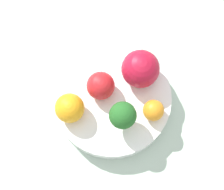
{
  "coord_description": "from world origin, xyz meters",
  "views": [
    {
      "loc": [
        -0.01,
        0.17,
        0.67
      ],
      "look_at": [
        0.0,
        0.0,
        0.07
      ],
      "focal_mm": 60.0,
      "sensor_mm": 36.0,
      "label": 1
    }
  ],
  "objects_px": {
    "broccoli": "(123,116)",
    "orange_front": "(153,110)",
    "apple_green": "(140,69)",
    "bowl": "(112,100)",
    "apple_red": "(101,86)",
    "orange_back": "(70,108)"
  },
  "relations": [
    {
      "from": "broccoli",
      "to": "orange_front",
      "type": "height_order",
      "value": "broccoli"
    },
    {
      "from": "broccoli",
      "to": "apple_green",
      "type": "relative_size",
      "value": 0.99
    },
    {
      "from": "bowl",
      "to": "apple_red",
      "type": "xyz_separation_m",
      "value": [
        0.02,
        -0.01,
        0.04
      ]
    },
    {
      "from": "apple_red",
      "to": "orange_front",
      "type": "distance_m",
      "value": 0.1
    },
    {
      "from": "apple_green",
      "to": "orange_front",
      "type": "relative_size",
      "value": 1.81
    },
    {
      "from": "bowl",
      "to": "broccoli",
      "type": "bearing_deg",
      "value": 116.21
    },
    {
      "from": "apple_red",
      "to": "orange_back",
      "type": "xyz_separation_m",
      "value": [
        0.05,
        0.04,
        0.0
      ]
    },
    {
      "from": "broccoli",
      "to": "orange_front",
      "type": "xyz_separation_m",
      "value": [
        -0.05,
        -0.02,
        -0.02
      ]
    },
    {
      "from": "broccoli",
      "to": "orange_front",
      "type": "bearing_deg",
      "value": -160.85
    },
    {
      "from": "apple_green",
      "to": "orange_back",
      "type": "bearing_deg",
      "value": 33.5
    },
    {
      "from": "apple_green",
      "to": "orange_back",
      "type": "xyz_separation_m",
      "value": [
        0.11,
        0.07,
        -0.01
      ]
    },
    {
      "from": "bowl",
      "to": "orange_front",
      "type": "bearing_deg",
      "value": 161.61
    },
    {
      "from": "orange_back",
      "to": "apple_red",
      "type": "bearing_deg",
      "value": -138.28
    },
    {
      "from": "bowl",
      "to": "apple_red",
      "type": "height_order",
      "value": "apple_red"
    },
    {
      "from": "bowl",
      "to": "broccoli",
      "type": "distance_m",
      "value": 0.07
    },
    {
      "from": "bowl",
      "to": "apple_green",
      "type": "relative_size",
      "value": 3.19
    },
    {
      "from": "apple_red",
      "to": "orange_back",
      "type": "bearing_deg",
      "value": 41.72
    },
    {
      "from": "bowl",
      "to": "orange_back",
      "type": "distance_m",
      "value": 0.09
    },
    {
      "from": "bowl",
      "to": "apple_green",
      "type": "xyz_separation_m",
      "value": [
        -0.04,
        -0.04,
        0.05
      ]
    },
    {
      "from": "bowl",
      "to": "orange_front",
      "type": "xyz_separation_m",
      "value": [
        -0.07,
        0.02,
        0.04
      ]
    },
    {
      "from": "broccoli",
      "to": "apple_green",
      "type": "height_order",
      "value": "same"
    },
    {
      "from": "orange_front",
      "to": "apple_red",
      "type": "bearing_deg",
      "value": -20.77
    }
  ]
}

